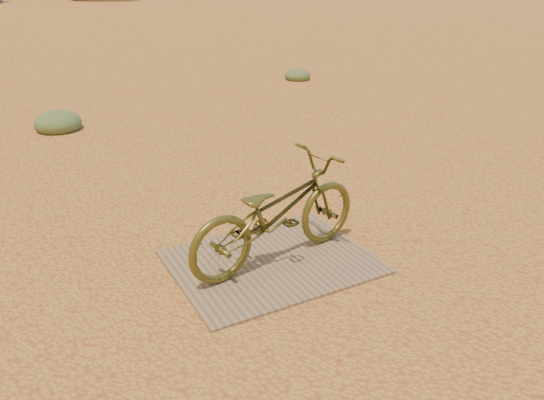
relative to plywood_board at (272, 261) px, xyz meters
name	(u,v)px	position (x,y,z in m)	size (l,w,h in m)	color
ground	(306,250)	(0.36, 0.05, -0.01)	(120.00, 120.00, 0.00)	tan
plywood_board	(272,261)	(0.00, 0.00, 0.00)	(1.60, 1.24, 0.02)	#83695A
bicycle	(277,212)	(0.04, 0.00, 0.44)	(0.57, 1.63, 0.86)	#514F1F
kale_a	(59,130)	(-0.95, 4.98, -0.01)	(0.68, 0.68, 0.38)	#5E764E
kale_b	(297,80)	(4.22, 6.62, -0.01)	(0.56, 0.56, 0.31)	#5E764E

